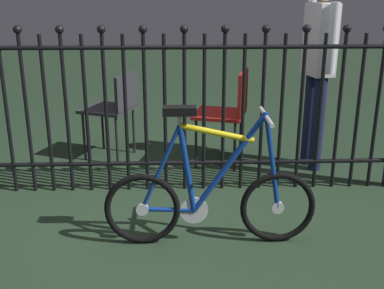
# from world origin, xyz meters

# --- Properties ---
(ground_plane) EXTENTS (20.00, 20.00, 0.00)m
(ground_plane) POSITION_xyz_m (0.00, 0.00, 0.00)
(ground_plane) COLOR #223624
(iron_fence) EXTENTS (3.57, 0.07, 1.37)m
(iron_fence) POSITION_xyz_m (-0.05, 0.73, 0.69)
(iron_fence) COLOR black
(iron_fence) RESTS_ON ground
(bicycle) EXTENTS (1.34, 0.40, 0.91)m
(bicycle) POSITION_xyz_m (0.21, -0.13, 0.32)
(bicycle) COLOR black
(bicycle) RESTS_ON ground
(chair_charcoal) EXTENTS (0.56, 0.56, 0.81)m
(chair_charcoal) POSITION_xyz_m (-0.57, 1.50, 0.52)
(chair_charcoal) COLOR black
(chair_charcoal) RESTS_ON ground
(chair_red) EXTENTS (0.54, 0.54, 0.87)m
(chair_red) POSITION_xyz_m (0.47, 1.29, 0.53)
(chair_red) COLOR black
(chair_red) RESTS_ON ground
(person_visitor) EXTENTS (0.24, 0.47, 1.68)m
(person_visitor) POSITION_xyz_m (1.22, 1.19, 1.01)
(person_visitor) COLOR #191E3F
(person_visitor) RESTS_ON ground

